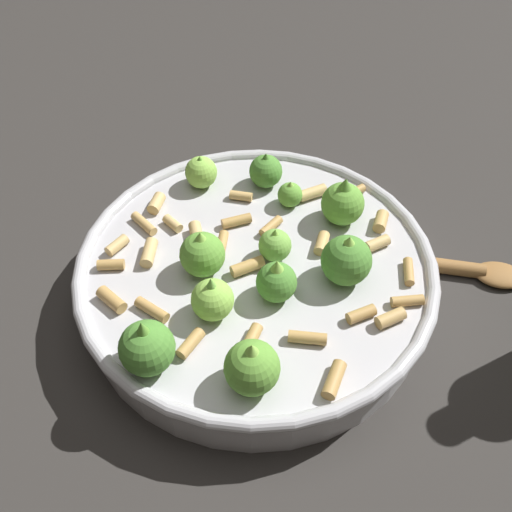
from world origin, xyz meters
The scene contains 3 objects.
ground_plane centered at (0.00, 0.00, 0.00)m, with size 2.40×2.40×0.00m, color #2D2B28.
cooking_pan centered at (0.00, 0.00, 0.03)m, with size 0.35×0.35×0.11m.
wooden_spoon centered at (0.00, 0.18, 0.01)m, with size 0.10×0.22×0.02m.
Camera 1 is at (0.37, -0.06, 0.47)m, focal length 40.83 mm.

